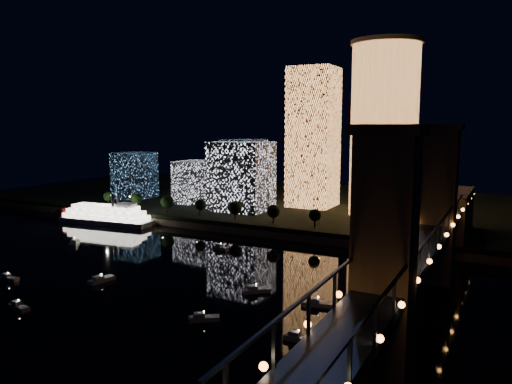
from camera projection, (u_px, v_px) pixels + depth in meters
ground at (174, 296)px, 145.46m from camera, size 520.00×520.00×0.00m
far_bank at (343, 207)px, 285.58m from camera, size 420.00×160.00×5.00m
seawall at (288, 236)px, 217.24m from camera, size 420.00×6.00×3.00m
tower_cylindrical at (384, 129)px, 242.17m from camera, size 34.00×34.00×84.19m
tower_rectangular at (313, 138)px, 269.32m from camera, size 23.45×23.45×74.61m
midrise_blocks at (213, 176)px, 276.74m from camera, size 102.55×42.21×36.11m
truss_bridge at (407, 269)px, 116.68m from camera, size 13.00×266.00×50.00m
riverboat at (102, 215)px, 250.59m from camera, size 54.64×16.52×16.21m
motorboats at (198, 283)px, 154.98m from camera, size 130.78×83.70×2.78m
esplanade_trees at (235, 208)px, 235.04m from camera, size 165.56×6.67×8.83m
street_lamps at (234, 208)px, 242.34m from camera, size 132.70×0.70×5.65m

